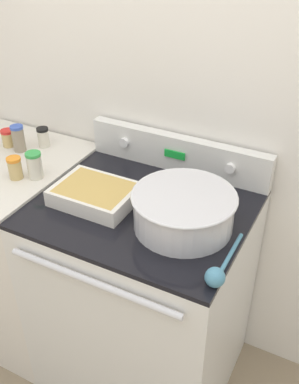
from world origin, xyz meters
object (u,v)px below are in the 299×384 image
object	(u,v)px
spice_jar_black_cap	(43,137)
spice_jar_orange_cap	(15,168)
casserole_dish	(95,193)
spice_jar_blue_cap	(18,138)
spice_jar_green_cap	(35,165)
mixing_bowl	(184,209)
ladle	(218,274)
spice_jar_red_cap	(8,138)

from	to	relation	value
spice_jar_black_cap	spice_jar_orange_cap	bearing A→B (deg)	-74.33
casserole_dish	spice_jar_blue_cap	world-z (taller)	spice_jar_blue_cap
casserole_dish	spice_jar_orange_cap	bearing A→B (deg)	-176.75
spice_jar_orange_cap	spice_jar_black_cap	size ratio (longest dim) A/B	1.03
spice_jar_green_cap	spice_jar_orange_cap	world-z (taller)	spice_jar_green_cap
spice_jar_green_cap	spice_jar_black_cap	xyz separation A→B (m)	(-0.14, 0.23, -0.01)
spice_jar_orange_cap	spice_jar_black_cap	bearing A→B (deg)	105.67
spice_jar_orange_cap	spice_jar_blue_cap	distance (m)	0.24
spice_jar_black_cap	casserole_dish	bearing A→B (deg)	-29.69
mixing_bowl	spice_jar_green_cap	xyz separation A→B (m)	(-0.65, 0.01, -0.01)
casserole_dish	spice_jar_black_cap	distance (m)	0.51
ladle	spice_jar_black_cap	world-z (taller)	spice_jar_black_cap
mixing_bowl	casserole_dish	world-z (taller)	mixing_bowl
mixing_bowl	spice_jar_red_cap	xyz separation A→B (m)	(-0.94, 0.17, -0.02)
ladle	spice_jar_orange_cap	world-z (taller)	spice_jar_orange_cap
mixing_bowl	spice_jar_orange_cap	world-z (taller)	mixing_bowl
mixing_bowl	casserole_dish	bearing A→B (deg)	-178.07
spice_jar_red_cap	spice_jar_black_cap	bearing A→B (deg)	26.14
spice_jar_orange_cap	spice_jar_black_cap	xyz separation A→B (m)	(-0.08, 0.27, -0.00)
spice_jar_orange_cap	spice_jar_red_cap	size ratio (longest dim) A/B	1.18
spice_jar_green_cap	spice_jar_blue_cap	size ratio (longest dim) A/B	0.93
mixing_bowl	spice_jar_red_cap	bearing A→B (deg)	169.80
spice_jar_orange_cap	spice_jar_blue_cap	world-z (taller)	spice_jar_blue_cap
spice_jar_green_cap	casserole_dish	bearing A→B (deg)	-3.74
spice_jar_green_cap	ladle	bearing A→B (deg)	-13.45
spice_jar_black_cap	mixing_bowl	bearing A→B (deg)	-16.77
mixing_bowl	spice_jar_orange_cap	xyz separation A→B (m)	(-0.72, -0.03, -0.02)
spice_jar_orange_cap	casserole_dish	bearing A→B (deg)	3.25
mixing_bowl	spice_jar_blue_cap	world-z (taller)	same
mixing_bowl	casserole_dish	size ratio (longest dim) A/B	1.21
casserole_dish	spice_jar_green_cap	bearing A→B (deg)	176.26
mixing_bowl	spice_jar_green_cap	bearing A→B (deg)	179.34
spice_jar_green_cap	spice_jar_orange_cap	distance (m)	0.08
mixing_bowl	ladle	world-z (taller)	mixing_bowl
mixing_bowl	spice_jar_green_cap	distance (m)	0.65
mixing_bowl	spice_jar_orange_cap	size ratio (longest dim) A/B	3.95
spice_jar_orange_cap	spice_jar_red_cap	xyz separation A→B (m)	(-0.22, 0.20, -0.01)
spice_jar_green_cap	spice_jar_black_cap	world-z (taller)	spice_jar_green_cap
spice_jar_black_cap	spice_jar_red_cap	distance (m)	0.16
ladle	spice_jar_black_cap	distance (m)	1.09
ladle	spice_jar_green_cap	distance (m)	0.88
spice_jar_red_cap	mixing_bowl	bearing A→B (deg)	-10.20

